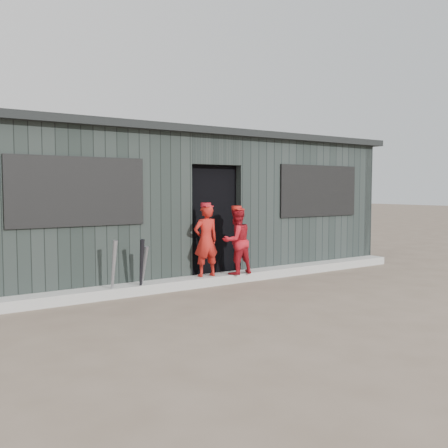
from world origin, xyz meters
TOP-DOWN VIEW (x-y plane):
  - ground at (0.00, 0.00)m, footprint 80.00×80.00m
  - curb at (0.00, 1.82)m, footprint 8.00×0.36m
  - bat_left at (-2.02, 1.66)m, footprint 0.10×0.22m
  - bat_mid at (-1.52, 1.72)m, footprint 0.09×0.26m
  - bat_right at (-1.60, 1.63)m, footprint 0.11×0.24m
  - player_red_left at (-0.36, 1.81)m, footprint 0.45×0.31m
  - player_red_right at (0.18, 1.70)m, footprint 0.56×0.44m
  - player_grey_back at (0.36, 2.45)m, footprint 0.67×0.55m
  - dugout at (-0.00, 3.50)m, footprint 8.30×3.30m

SIDE VIEW (x-z plane):
  - ground at x=0.00m, z-range 0.00..0.00m
  - curb at x=0.00m, z-range 0.00..0.15m
  - bat_mid at x=-1.52m, z-range 0.00..0.74m
  - bat_right at x=-1.60m, z-range 0.00..0.86m
  - bat_left at x=-2.02m, z-range 0.00..0.86m
  - player_grey_back at x=0.36m, z-range 0.00..1.19m
  - player_red_right at x=0.18m, z-range 0.15..1.28m
  - player_red_left at x=-0.36m, z-range 0.15..1.34m
  - dugout at x=0.00m, z-range -0.02..2.60m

